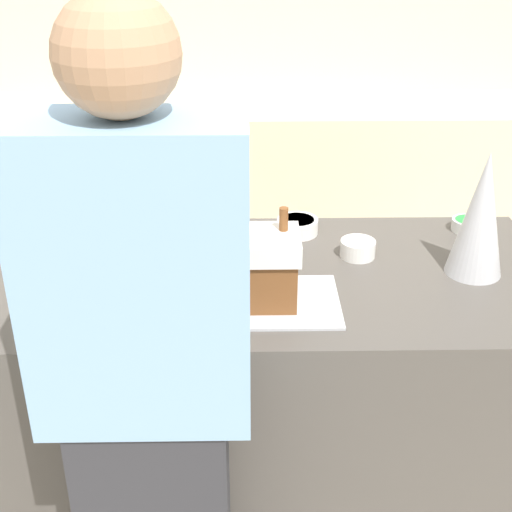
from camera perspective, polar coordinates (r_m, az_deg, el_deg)
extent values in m
plane|color=beige|center=(2.66, -0.70, -18.40)|extent=(12.00, 12.00, 0.00)
cube|color=beige|center=(4.04, -1.02, 18.70)|extent=(8.00, 0.05, 2.60)
cube|color=beige|center=(3.95, -0.91, 5.67)|extent=(6.00, 0.60, 0.90)
cube|color=#514C47|center=(2.36, -0.76, -10.89)|extent=(1.85, 0.80, 0.88)
cube|color=silver|center=(1.97, 0.99, -3.69)|extent=(0.40, 0.29, 0.01)
cube|color=brown|center=(1.93, 1.00, -1.76)|extent=(0.15, 0.15, 0.14)
cube|color=white|center=(1.89, 1.03, 0.93)|extent=(0.17, 0.17, 0.06)
cylinder|color=brown|center=(1.89, 2.28, 2.97)|extent=(0.02, 0.02, 0.06)
cone|color=silver|center=(2.14, 17.64, 3.15)|extent=(0.16, 0.16, 0.38)
cylinder|color=silver|center=(2.27, -8.65, 0.88)|extent=(0.13, 0.13, 0.04)
cylinder|color=orange|center=(2.26, -8.68, 1.24)|extent=(0.10, 0.10, 0.01)
cylinder|color=silver|center=(2.48, 16.59, 2.39)|extent=(0.10, 0.10, 0.04)
cylinder|color=green|center=(2.48, 16.63, 2.70)|extent=(0.09, 0.09, 0.01)
cylinder|color=white|center=(2.23, 8.18, 0.59)|extent=(0.11, 0.11, 0.05)
cylinder|color=yellow|center=(2.22, 8.22, 1.05)|extent=(0.09, 0.09, 0.01)
cylinder|color=white|center=(2.49, -19.16, 1.98)|extent=(0.14, 0.14, 0.04)
cylinder|color=pink|center=(2.48, -19.21, 2.27)|extent=(0.11, 0.11, 0.01)
cylinder|color=white|center=(2.36, 3.37, 2.40)|extent=(0.14, 0.14, 0.05)
cylinder|color=white|center=(2.36, 3.38, 2.82)|extent=(0.11, 0.11, 0.01)
cube|color=#3F598C|center=(2.31, -3.14, 1.35)|extent=(0.18, 0.16, 0.02)
cylinder|color=#2D2D33|center=(1.86, -8.90, -4.79)|extent=(0.08, 0.08, 0.08)
cube|color=#8CB7E0|center=(1.48, -9.47, -1.88)|extent=(0.46, 0.21, 0.68)
sphere|color=tan|center=(1.32, -11.00, 15.59)|extent=(0.23, 0.23, 0.23)
cylinder|color=tan|center=(1.62, -8.81, 6.70)|extent=(0.08, 0.46, 0.08)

